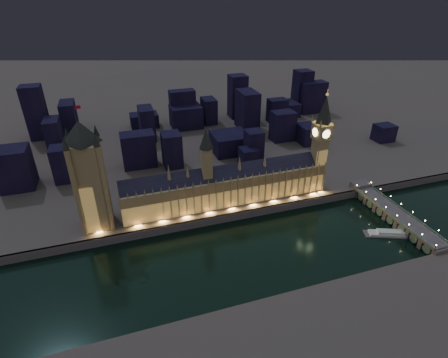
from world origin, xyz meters
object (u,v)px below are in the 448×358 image
object	(u,v)px
palace_of_westminster	(227,186)
elizabeth_tower	(321,136)
victoria_tower	(88,171)
westminster_bridge	(392,214)
river_boat	(391,234)

from	to	relation	value
palace_of_westminster	elizabeth_tower	distance (m)	105.75
palace_of_westminster	elizabeth_tower	world-z (taller)	elizabeth_tower
victoria_tower	westminster_bridge	bearing A→B (deg)	-13.96
victoria_tower	river_boat	bearing A→B (deg)	-19.22
westminster_bridge	palace_of_westminster	bearing A→B (deg)	155.53
palace_of_westminster	victoria_tower	size ratio (longest dim) A/B	1.86
westminster_bridge	river_boat	bearing A→B (deg)	-130.61
elizabeth_tower	river_boat	world-z (taller)	elizabeth_tower
elizabeth_tower	westminster_bridge	bearing A→B (deg)	-55.47
victoria_tower	elizabeth_tower	bearing A→B (deg)	0.00
elizabeth_tower	palace_of_westminster	bearing A→B (deg)	-179.89
westminster_bridge	elizabeth_tower	bearing A→B (deg)	124.53
elizabeth_tower	westminster_bridge	distance (m)	99.15
river_boat	elizabeth_tower	bearing A→B (deg)	107.86
westminster_bridge	victoria_tower	bearing A→B (deg)	166.04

